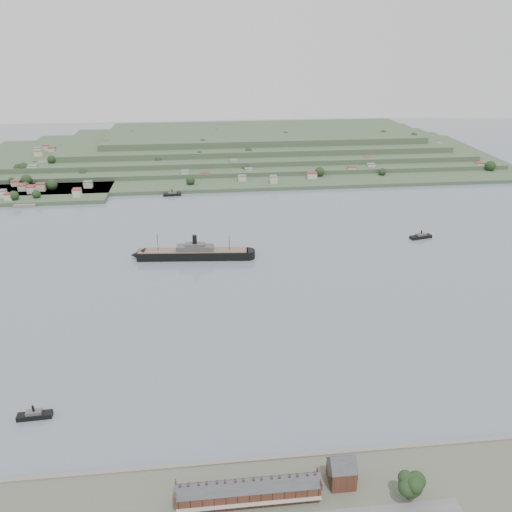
{
  "coord_description": "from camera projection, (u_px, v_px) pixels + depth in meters",
  "views": [
    {
      "loc": [
        -21.63,
        -302.81,
        168.2
      ],
      "look_at": [
        14.25,
        30.0,
        13.49
      ],
      "focal_mm": 35.0,
      "sensor_mm": 36.0,
      "label": 1
    }
  ],
  "objects": [
    {
      "name": "ferry_east",
      "position": [
        421.0,
        236.0,
        433.79
      ],
      "size": [
        20.43,
        9.61,
        7.39
      ],
      "color": "black",
      "rests_on": "ground"
    },
    {
      "name": "gabled_building",
      "position": [
        342.0,
        471.0,
        197.19
      ],
      "size": [
        10.4,
        10.18,
        14.09
      ],
      "color": "#472819",
      "rests_on": "ground"
    },
    {
      "name": "far_peninsula",
      "position": [
        238.0,
        149.0,
        698.47
      ],
      "size": [
        760.0,
        309.0,
        30.0
      ],
      "color": "#354B32",
      "rests_on": "ground"
    },
    {
      "name": "ground",
      "position": [
        240.0,
        293.0,
        345.96
      ],
      "size": [
        1400.0,
        1400.0,
        0.0
      ],
      "primitive_type": "plane",
      "color": "slate",
      "rests_on": "ground"
    },
    {
      "name": "fig_tree",
      "position": [
        412.0,
        485.0,
        189.26
      ],
      "size": [
        11.51,
        9.97,
        12.84
      ],
      "color": "#412C1E",
      "rests_on": "ground"
    },
    {
      "name": "ferry_west",
      "position": [
        172.0,
        194.0,
        542.79
      ],
      "size": [
        19.62,
        6.43,
        7.26
      ],
      "color": "black",
      "rests_on": "ground"
    },
    {
      "name": "steamship",
      "position": [
        190.0,
        253.0,
        394.91
      ],
      "size": [
        98.76,
        19.29,
        23.68
      ],
      "color": "black",
      "rests_on": "ground"
    },
    {
      "name": "terrace_row",
      "position": [
        248.0,
        490.0,
        190.48
      ],
      "size": [
        55.6,
        9.8,
        11.07
      ],
      "color": "#472819",
      "rests_on": "ground"
    },
    {
      "name": "tugboat",
      "position": [
        35.0,
        415.0,
        234.65
      ],
      "size": [
        16.13,
        5.0,
        7.17
      ],
      "color": "black",
      "rests_on": "ground"
    }
  ]
}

